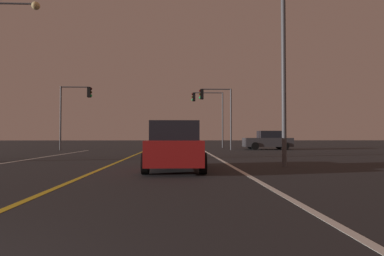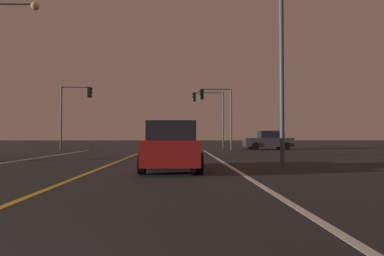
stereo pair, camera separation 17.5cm
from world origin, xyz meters
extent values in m
cube|color=silver|center=(4.93, 10.28, 0.00)|extent=(0.16, 32.55, 0.01)
cube|color=gold|center=(0.00, 10.28, 0.00)|extent=(0.16, 32.55, 0.01)
cylinder|color=black|center=(9.55, 26.98, 0.34)|extent=(0.68, 0.22, 0.68)
cylinder|color=black|center=(9.55, 28.78, 0.34)|extent=(0.68, 0.22, 0.68)
cylinder|color=black|center=(12.25, 26.98, 0.34)|extent=(0.68, 0.22, 0.68)
cylinder|color=black|center=(12.25, 28.78, 0.34)|extent=(0.68, 0.22, 0.68)
cube|color=#38383D|center=(10.90, 27.88, 0.66)|extent=(4.30, 1.80, 0.80)
cube|color=black|center=(11.15, 27.88, 1.38)|extent=(2.10, 1.60, 0.64)
cube|color=red|center=(13.00, 27.28, 0.76)|extent=(0.08, 0.24, 0.16)
cube|color=red|center=(13.00, 28.48, 0.76)|extent=(0.08, 0.24, 0.16)
cylinder|color=black|center=(1.78, 11.42, 0.34)|extent=(0.22, 0.68, 0.68)
cylinder|color=black|center=(3.58, 11.42, 0.34)|extent=(0.22, 0.68, 0.68)
cylinder|color=black|center=(1.78, 8.72, 0.34)|extent=(0.22, 0.68, 0.68)
cylinder|color=black|center=(3.58, 8.72, 0.34)|extent=(0.22, 0.68, 0.68)
cube|color=maroon|center=(2.68, 10.07, 0.66)|extent=(1.80, 4.30, 0.80)
cube|color=black|center=(2.68, 9.82, 1.38)|extent=(1.60, 2.10, 0.64)
cube|color=red|center=(2.08, 7.97, 0.76)|extent=(0.24, 0.08, 0.16)
cube|color=red|center=(3.28, 7.97, 0.76)|extent=(0.24, 0.08, 0.16)
cylinder|color=#4C4C51|center=(7.43, 27.05, 2.71)|extent=(0.14, 0.14, 5.42)
cylinder|color=#4C4C51|center=(6.14, 27.05, 5.37)|extent=(2.58, 0.10, 0.10)
cube|color=black|center=(4.85, 27.05, 4.92)|extent=(0.28, 0.36, 0.90)
sphere|color=#3A0605|center=(4.69, 27.05, 5.22)|extent=(0.20, 0.20, 0.20)
sphere|color=#3C2706|center=(4.69, 27.05, 4.92)|extent=(0.20, 0.20, 0.20)
sphere|color=#19E059|center=(4.69, 27.05, 4.62)|extent=(0.20, 0.20, 0.20)
cylinder|color=#4C4C51|center=(-7.43, 27.05, 2.77)|extent=(0.14, 0.14, 5.54)
cylinder|color=#4C4C51|center=(-6.21, 27.05, 5.49)|extent=(2.43, 0.10, 0.10)
cube|color=black|center=(-5.00, 27.05, 5.04)|extent=(0.28, 0.36, 0.90)
sphere|color=#3A0605|center=(-4.84, 27.05, 5.34)|extent=(0.20, 0.20, 0.20)
sphere|color=#3C2706|center=(-4.84, 27.05, 5.04)|extent=(0.20, 0.20, 0.20)
sphere|color=#19E059|center=(-4.84, 27.05, 4.74)|extent=(0.20, 0.20, 0.20)
cylinder|color=#4C4C51|center=(7.43, 32.55, 2.92)|extent=(0.14, 0.14, 5.85)
cylinder|color=#4C4C51|center=(5.92, 32.55, 5.80)|extent=(3.02, 0.10, 0.10)
cube|color=black|center=(4.40, 32.55, 5.35)|extent=(0.28, 0.36, 0.90)
sphere|color=#3A0605|center=(4.24, 32.55, 5.65)|extent=(0.20, 0.20, 0.20)
sphere|color=#3C2706|center=(4.24, 32.55, 5.35)|extent=(0.20, 0.20, 0.20)
sphere|color=#19E059|center=(4.24, 32.55, 5.05)|extent=(0.20, 0.20, 0.20)
cylinder|color=#4C4C51|center=(6.99, 11.23, 3.72)|extent=(0.18, 0.18, 7.44)
cylinder|color=#4C4C51|center=(-5.92, 16.06, 8.30)|extent=(2.14, 0.10, 0.10)
sphere|color=#F9D88C|center=(-4.85, 16.06, 8.20)|extent=(0.44, 0.44, 0.44)
camera|label=1|loc=(2.82, -1.50, 1.18)|focal=30.43mm
camera|label=2|loc=(3.00, -1.50, 1.18)|focal=30.43mm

